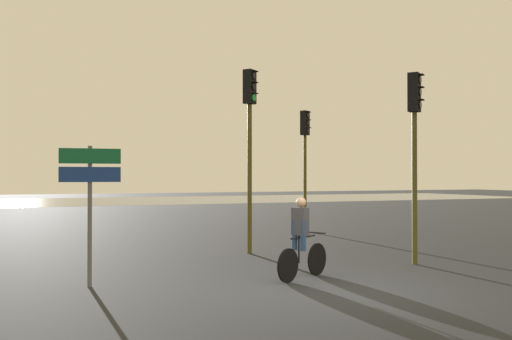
% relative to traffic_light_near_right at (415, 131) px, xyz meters
% --- Properties ---
extents(ground_plane, '(120.00, 120.00, 0.00)m').
position_rel_traffic_light_near_right_xyz_m(ground_plane, '(-3.29, -2.11, -3.08)').
color(ground_plane, black).
extents(water_strip, '(80.00, 16.00, 0.01)m').
position_rel_traffic_light_near_right_xyz_m(water_strip, '(-3.29, 37.13, -3.08)').
color(water_strip, slate).
rests_on(water_strip, ground).
extents(traffic_light_near_right, '(0.41, 0.42, 4.43)m').
position_rel_traffic_light_near_right_xyz_m(traffic_light_near_right, '(0.00, 0.00, 0.00)').
color(traffic_light_near_right, '#4C4719').
rests_on(traffic_light_near_right, ground).
extents(traffic_light_far_right, '(0.40, 0.42, 4.46)m').
position_rel_traffic_light_near_right_xyz_m(traffic_light_far_right, '(1.26, 7.99, 0.02)').
color(traffic_light_far_right, '#4C4719').
rests_on(traffic_light_far_right, ground).
extents(traffic_light_center, '(0.41, 0.42, 4.85)m').
position_rel_traffic_light_near_right_xyz_m(traffic_light_center, '(-2.86, 3.16, 0.27)').
color(traffic_light_center, '#4C4719').
rests_on(traffic_light_center, ground).
extents(direction_sign_post, '(1.10, 0.14, 2.60)m').
position_rel_traffic_light_near_right_xyz_m(direction_sign_post, '(-7.26, 0.07, -1.29)').
color(direction_sign_post, slate).
rests_on(direction_sign_post, ground).
extents(cyclist, '(1.50, 0.89, 1.62)m').
position_rel_traffic_light_near_right_xyz_m(cyclist, '(-3.31, -0.72, -2.26)').
color(cyclist, black).
rests_on(cyclist, ground).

